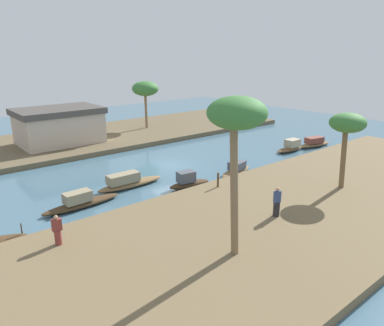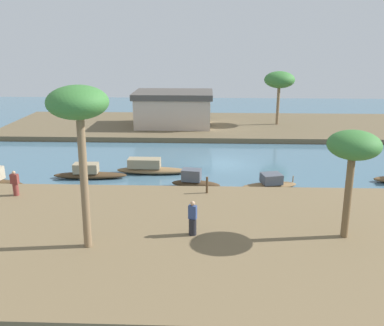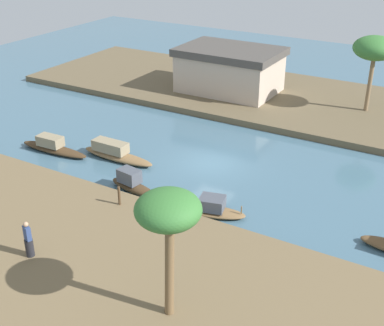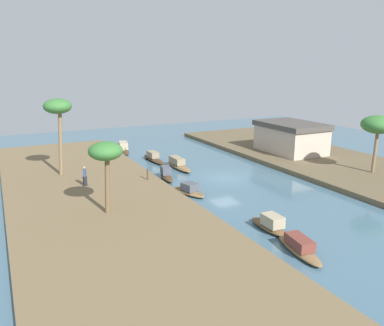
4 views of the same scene
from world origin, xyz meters
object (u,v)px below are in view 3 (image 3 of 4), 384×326
(person_by_mooring, at_px, (29,242))
(palm_tree_right_tall, at_px, (375,49))
(sampan_with_red_awning, at_px, (132,183))
(sampan_upstream_small, at_px, (210,208))
(sampan_with_tall_canopy, at_px, (115,153))
(riverside_building, at_px, (230,69))
(palm_tree_left_far, at_px, (168,213))
(sampan_downstream_large, at_px, (53,147))
(mooring_post, at_px, (119,196))

(person_by_mooring, xyz_separation_m, palm_tree_right_tall, (8.20, 26.24, 3.96))
(sampan_with_red_awning, xyz_separation_m, palm_tree_right_tall, (8.37, 18.48, 4.71))
(sampan_upstream_small, height_order, sampan_with_tall_canopy, sampan_with_tall_canopy)
(riverside_building, bearing_deg, palm_tree_left_far, -67.99)
(sampan_with_tall_canopy, relative_size, palm_tree_left_far, 1.01)
(sampan_with_red_awning, distance_m, sampan_with_tall_canopy, 4.39)
(sampan_downstream_large, height_order, person_by_mooring, person_by_mooring)
(sampan_with_tall_canopy, relative_size, person_by_mooring, 2.99)
(palm_tree_left_far, distance_m, palm_tree_right_tall, 26.11)
(palm_tree_left_far, relative_size, palm_tree_right_tall, 0.92)
(riverside_building, bearing_deg, sampan_downstream_large, -106.74)
(mooring_post, xyz_separation_m, palm_tree_left_far, (6.56, -5.40, 3.84))
(mooring_post, relative_size, palm_tree_left_far, 0.20)
(palm_tree_right_tall, bearing_deg, sampan_upstream_small, -100.32)
(mooring_post, distance_m, palm_tree_left_far, 9.32)
(sampan_upstream_small, bearing_deg, person_by_mooring, -136.01)
(sampan_with_tall_canopy, xyz_separation_m, person_by_mooring, (3.54, -10.57, 0.79))
(sampan_downstream_large, height_order, riverside_building, riverside_building)
(sampan_upstream_small, relative_size, person_by_mooring, 2.29)
(mooring_post, height_order, palm_tree_left_far, palm_tree_left_far)
(sampan_upstream_small, height_order, person_by_mooring, person_by_mooring)
(sampan_downstream_large, xyz_separation_m, palm_tree_left_far, (14.91, -9.20, 4.46))
(sampan_with_tall_canopy, xyz_separation_m, palm_tree_left_far, (10.78, -10.42, 4.42))
(riverside_building, bearing_deg, sampan_upstream_small, -66.12)
(person_by_mooring, distance_m, palm_tree_left_far, 8.10)
(sampan_with_tall_canopy, height_order, palm_tree_right_tall, palm_tree_right_tall)
(sampan_with_tall_canopy, distance_m, palm_tree_left_far, 15.63)
(sampan_upstream_small, xyz_separation_m, palm_tree_right_tall, (3.37, 18.48, 4.82))
(sampan_downstream_large, height_order, sampan_with_red_awning, sampan_with_red_awning)
(palm_tree_left_far, bearing_deg, riverside_building, 112.04)
(sampan_with_tall_canopy, xyz_separation_m, palm_tree_right_tall, (11.74, 15.67, 4.75))
(palm_tree_left_far, bearing_deg, sampan_upstream_small, 107.57)
(sampan_with_tall_canopy, bearing_deg, riverside_building, 87.85)
(mooring_post, bearing_deg, palm_tree_right_tall, 70.03)
(person_by_mooring, xyz_separation_m, palm_tree_left_far, (7.24, 0.15, 3.63))
(sampan_with_tall_canopy, bearing_deg, mooring_post, -49.69)
(sampan_downstream_large, relative_size, person_by_mooring, 3.00)
(sampan_with_red_awning, relative_size, sampan_with_tall_canopy, 0.64)
(palm_tree_left_far, bearing_deg, sampan_with_tall_canopy, 135.97)
(sampan_with_red_awning, xyz_separation_m, riverside_building, (-2.74, 17.45, 1.85))
(sampan_with_tall_canopy, bearing_deg, sampan_upstream_small, -18.24)
(sampan_with_tall_canopy, distance_m, riverside_building, 14.78)
(sampan_downstream_large, xyz_separation_m, mooring_post, (8.35, -3.80, 0.62))
(sampan_downstream_large, distance_m, person_by_mooring, 12.12)
(sampan_with_red_awning, relative_size, sampan_upstream_small, 0.84)
(sampan_downstream_large, xyz_separation_m, sampan_with_tall_canopy, (4.13, 1.23, 0.05))
(person_by_mooring, relative_size, palm_tree_left_far, 0.34)
(sampan_with_tall_canopy, bearing_deg, sampan_with_red_awning, -39.50)
(sampan_upstream_small, xyz_separation_m, riverside_building, (-7.74, 17.45, 1.95))
(sampan_upstream_small, height_order, mooring_post, mooring_post)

